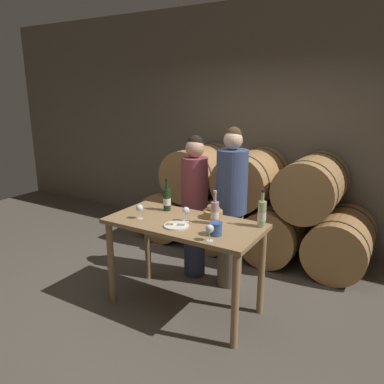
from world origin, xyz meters
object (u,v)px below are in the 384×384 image
at_px(person_right, 231,207).
at_px(wine_bottle_rose, 215,213).
at_px(blue_crock, 216,228).
at_px(cheese_plate, 176,225).
at_px(wine_bottle_red, 167,199).
at_px(wine_glass_center, 210,229).
at_px(bread_basket, 213,213).
at_px(wine_glass_far_left, 140,209).
at_px(wine_bottle_white, 262,214).
at_px(person_left, 195,205).
at_px(wine_glass_left, 186,211).
at_px(tasting_table, 184,235).

bearing_deg(person_right, wine_bottle_rose, -80.38).
height_order(person_right, blue_crock, person_right).
bearing_deg(cheese_plate, person_right, 77.96).
height_order(wine_bottle_red, wine_glass_center, wine_bottle_red).
distance_m(bread_basket, wine_glass_far_left, 0.69).
distance_m(person_right, blue_crock, 0.82).
relative_size(wine_bottle_red, bread_basket, 1.82).
xyz_separation_m(wine_bottle_white, cheese_plate, (-0.65, -0.38, -0.11)).
bearing_deg(person_left, person_right, -0.02).
bearing_deg(cheese_plate, bread_basket, 65.99).
distance_m(person_right, cheese_plate, 0.80).
bearing_deg(wine_glass_center, wine_bottle_red, 147.54).
distance_m(wine_bottle_red, wine_bottle_rose, 0.60).
bearing_deg(wine_glass_left, bread_basket, 52.70).
bearing_deg(bread_basket, tasting_table, -126.29).
distance_m(wine_bottle_rose, blue_crock, 0.27).
bearing_deg(tasting_table, wine_bottle_red, 149.05).
xyz_separation_m(cheese_plate, wine_glass_far_left, (-0.41, -0.00, 0.09)).
xyz_separation_m(wine_bottle_red, bread_basket, (0.50, 0.04, -0.07)).
relative_size(wine_bottle_red, cheese_plate, 1.47).
distance_m(blue_crock, wine_glass_left, 0.43).
bearing_deg(blue_crock, person_left, 130.35).
height_order(wine_bottle_white, wine_glass_left, wine_bottle_white).
bearing_deg(tasting_table, person_right, 74.96).
relative_size(person_right, wine_glass_far_left, 12.44).
distance_m(person_left, wine_bottle_red, 0.49).
xyz_separation_m(wine_bottle_red, wine_glass_left, (0.33, -0.17, -0.02)).
height_order(wine_glass_far_left, wine_glass_center, same).
xyz_separation_m(blue_crock, wine_glass_left, (-0.39, 0.16, 0.04)).
bearing_deg(wine_glass_center, tasting_table, 146.40).
distance_m(blue_crock, wine_glass_far_left, 0.80).
height_order(person_right, wine_glass_left, person_right).
height_order(tasting_table, wine_bottle_white, wine_bottle_white).
distance_m(wine_glass_far_left, wine_glass_center, 0.83).
xyz_separation_m(wine_bottle_red, cheese_plate, (0.33, -0.34, -0.11)).
bearing_deg(wine_glass_far_left, blue_crock, 0.01).
xyz_separation_m(cheese_plate, wine_glass_left, (0.00, 0.16, 0.09)).
bearing_deg(person_left, wine_glass_left, -66.21).
xyz_separation_m(tasting_table, wine_glass_center, (0.42, -0.28, 0.23)).
bearing_deg(bread_basket, blue_crock, -59.18).
bearing_deg(person_right, person_left, 179.98).
distance_m(blue_crock, bread_basket, 0.44).
height_order(bread_basket, wine_glass_center, wine_glass_center).
relative_size(tasting_table, wine_bottle_red, 4.39).
bearing_deg(wine_bottle_red, wine_glass_center, -32.46).
xyz_separation_m(person_right, blue_crock, (0.23, -0.79, 0.07)).
xyz_separation_m(person_left, wine_bottle_red, (-0.06, -0.45, 0.17)).
relative_size(wine_bottle_rose, cheese_plate, 1.39).
xyz_separation_m(wine_glass_left, wine_glass_center, (0.41, -0.30, 0.00)).
relative_size(tasting_table, blue_crock, 12.80).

